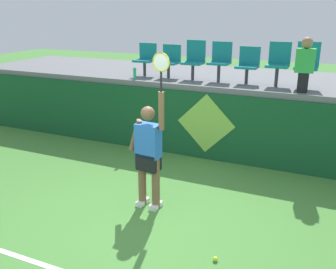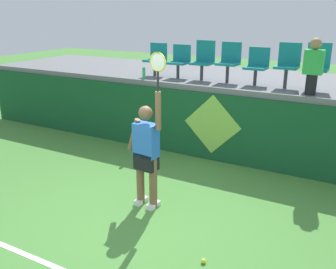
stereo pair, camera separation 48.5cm
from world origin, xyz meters
The scene contains 15 objects.
ground_plane centered at (0.00, 0.00, 0.00)m, with size 40.00×40.00×0.00m, color #478438.
court_back_wall centered at (0.00, 2.91, 0.72)m, with size 13.39×0.20×1.45m, color #144C28.
spectator_platform centered at (0.00, 4.36, 1.51)m, with size 13.39×3.00×0.12m, color slate.
tennis_player centered at (-0.17, 0.46, 0.95)m, with size 0.75×0.29×2.51m.
tennis_ball centered at (1.25, -0.48, 0.03)m, with size 0.07×0.07×0.07m, color #D1E533.
water_bottle centered at (-1.80, 2.99, 1.70)m, with size 0.07×0.07×0.26m, color #26B272.
stadium_chair_0 centered at (-1.81, 3.57, 1.99)m, with size 0.44×0.42×0.76m.
stadium_chair_1 centered at (-1.19, 3.57, 1.98)m, with size 0.44×0.42×0.75m.
stadium_chair_2 centered at (-0.60, 3.58, 2.03)m, with size 0.44×0.42×0.86m.
stadium_chair_3 centered at (0.01, 3.57, 2.05)m, with size 0.44×0.42×0.85m.
stadium_chair_4 centered at (0.62, 3.57, 1.99)m, with size 0.44×0.42×0.77m.
stadium_chair_5 centered at (1.24, 3.57, 2.07)m, with size 0.44×0.42×0.89m.
stadium_chair_6 centered at (1.79, 3.57, 2.07)m, with size 0.44×0.42×0.91m.
spectator_0 centered at (1.79, 3.10, 2.11)m, with size 0.34×0.21×1.03m.
wall_signage_mount centered at (-0.02, 2.81, 0.00)m, with size 1.27×0.01×1.43m.
Camera 1 is at (2.39, -4.49, 3.09)m, focal length 40.61 mm.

